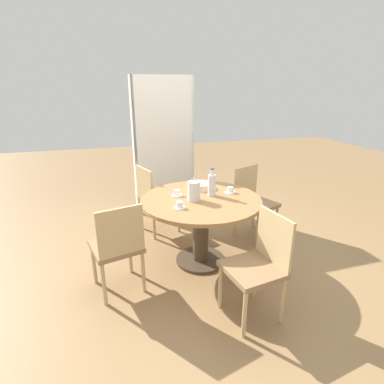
% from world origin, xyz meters
% --- Properties ---
extents(ground_plane, '(14.00, 14.00, 0.00)m').
position_xyz_m(ground_plane, '(0.00, 0.00, 0.00)').
color(ground_plane, '#937047').
extents(dining_table, '(1.24, 1.24, 0.73)m').
position_xyz_m(dining_table, '(0.00, 0.00, 0.56)').
color(dining_table, '#473828').
rests_on(dining_table, ground_plane).
extents(chair_a, '(0.51, 0.51, 0.89)m').
position_xyz_m(chair_a, '(-0.87, -0.28, 0.48)').
color(chair_a, tan).
rests_on(chair_a, ground_plane).
extents(chair_b, '(0.48, 0.48, 0.89)m').
position_xyz_m(chair_b, '(0.20, -0.89, 0.48)').
color(chair_b, tan).
rests_on(chair_b, ground_plane).
extents(chair_c, '(0.55, 0.55, 0.89)m').
position_xyz_m(chair_c, '(0.82, 0.40, 0.48)').
color(chair_c, tan).
rests_on(chair_c, ground_plane).
extents(chair_d, '(0.53, 0.53, 0.89)m').
position_xyz_m(chair_d, '(-0.34, 0.85, 0.48)').
color(chair_d, tan).
rests_on(chair_d, ground_plane).
extents(bookshelf, '(0.87, 0.28, 1.97)m').
position_xyz_m(bookshelf, '(-0.07, 1.61, 0.97)').
color(bookshelf, silver).
rests_on(bookshelf, ground_plane).
extents(coffee_pot, '(0.13, 0.13, 0.24)m').
position_xyz_m(coffee_pot, '(-0.09, -0.03, 0.84)').
color(coffee_pot, silver).
rests_on(coffee_pot, dining_table).
extents(water_bottle, '(0.08, 0.08, 0.30)m').
position_xyz_m(water_bottle, '(0.13, 0.05, 0.86)').
color(water_bottle, silver).
rests_on(water_bottle, dining_table).
extents(cake_main, '(0.29, 0.29, 0.06)m').
position_xyz_m(cake_main, '(0.10, 0.30, 0.76)').
color(cake_main, silver).
rests_on(cake_main, dining_table).
extents(cup_a, '(0.12, 0.12, 0.06)m').
position_xyz_m(cup_a, '(0.36, 0.08, 0.76)').
color(cup_a, silver).
rests_on(cup_a, dining_table).
extents(cup_b, '(0.12, 0.12, 0.06)m').
position_xyz_m(cup_b, '(-0.28, -0.19, 0.76)').
color(cup_b, silver).
rests_on(cup_b, dining_table).
extents(cup_c, '(0.12, 0.12, 0.06)m').
position_xyz_m(cup_c, '(-0.22, 0.15, 0.76)').
color(cup_c, silver).
rests_on(cup_c, dining_table).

